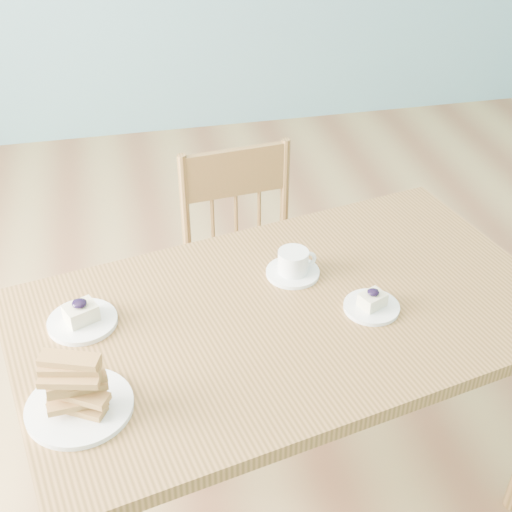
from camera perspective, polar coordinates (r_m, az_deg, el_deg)
room at (r=1.57m, az=0.46°, el=17.17°), size 5.01×5.01×2.71m
dining_table at (r=1.81m, az=2.49°, el=-6.08°), size 1.45×1.01×0.71m
dining_chair at (r=2.37m, az=-0.66°, el=-1.42°), size 0.42×0.40×0.83m
cheesecake_plate_near at (r=1.78m, az=9.25°, el=-3.81°), size 0.14×0.14×0.06m
cheesecake_plate_far at (r=1.76m, az=-13.76°, el=-4.83°), size 0.17×0.17×0.07m
coffee_cup at (r=1.87m, az=3.02°, el=-0.69°), size 0.14×0.14×0.07m
biscotti_plate at (r=1.54m, az=-14.15°, el=-10.59°), size 0.23×0.23×0.14m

